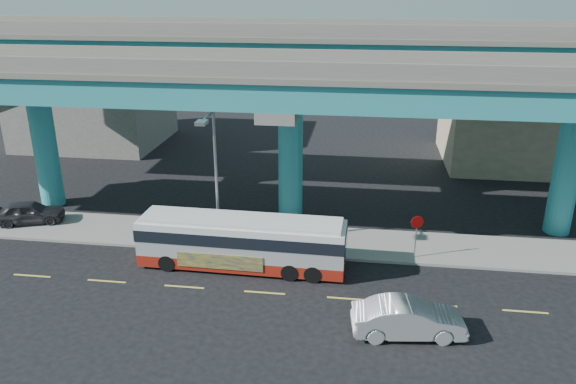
# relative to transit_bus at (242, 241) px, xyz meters

# --- Properties ---
(ground) EXTENTS (120.00, 120.00, 0.00)m
(ground) POSITION_rel_transit_bus_xyz_m (1.59, -2.11, -1.51)
(ground) COLOR black
(ground) RESTS_ON ground
(sidewalk) EXTENTS (70.00, 4.00, 0.15)m
(sidewalk) POSITION_rel_transit_bus_xyz_m (1.59, 3.39, -1.43)
(sidewalk) COLOR gray
(sidewalk) RESTS_ON ground
(lane_markings) EXTENTS (58.00, 0.12, 0.01)m
(lane_markings) POSITION_rel_transit_bus_xyz_m (1.59, -2.41, -1.50)
(lane_markings) COLOR #D8C64C
(lane_markings) RESTS_ON ground
(viaduct) EXTENTS (52.00, 12.40, 11.70)m
(viaduct) POSITION_rel_transit_bus_xyz_m (1.59, 6.99, 7.63)
(viaduct) COLOR teal
(viaduct) RESTS_ON ground
(building_beige) EXTENTS (14.00, 10.23, 7.00)m
(building_beige) POSITION_rel_transit_bus_xyz_m (19.59, 20.87, 2.00)
(building_beige) COLOR tan
(building_beige) RESTS_ON ground
(building_concrete) EXTENTS (12.00, 10.00, 9.00)m
(building_concrete) POSITION_rel_transit_bus_xyz_m (-18.41, 21.89, 2.99)
(building_concrete) COLOR gray
(building_concrete) RESTS_ON ground
(transit_bus) EXTENTS (10.78, 2.52, 2.75)m
(transit_bus) POSITION_rel_transit_bus_xyz_m (0.00, 0.00, 0.00)
(transit_bus) COLOR maroon
(transit_bus) RESTS_ON ground
(sedan) EXTENTS (2.77, 5.11, 1.56)m
(sedan) POSITION_rel_transit_bus_xyz_m (8.17, -4.91, -0.73)
(sedan) COLOR #ACACB1
(sedan) RESTS_ON ground
(parked_car) EXTENTS (4.08, 5.03, 1.38)m
(parked_car) POSITION_rel_transit_bus_xyz_m (-14.01, 3.51, -0.67)
(parked_car) COLOR #302F34
(parked_car) RESTS_ON sidewalk
(street_lamp) EXTENTS (0.50, 2.55, 7.83)m
(street_lamp) POSITION_rel_transit_bus_xyz_m (-1.72, 1.32, 3.72)
(street_lamp) COLOR gray
(street_lamp) RESTS_ON sidewalk
(stop_sign) EXTENTS (0.69, 0.27, 2.40)m
(stop_sign) POSITION_rel_transit_bus_xyz_m (8.95, 2.07, 0.36)
(stop_sign) COLOR gray
(stop_sign) RESTS_ON sidewalk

